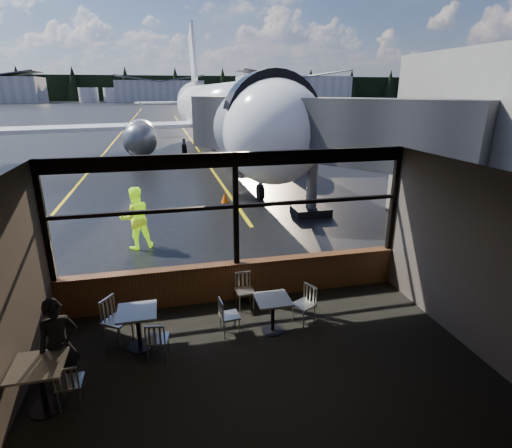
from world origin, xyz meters
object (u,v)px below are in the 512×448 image
object	(u,v)px
chair_near_e	(304,305)
airliner	(216,74)
cafe_table_left	(42,387)
chair_mid_s	(157,339)
chair_left_s	(70,383)
chair_near_n	(245,291)
cafe_table_mid	(139,329)
chair_mid_w	(117,321)
cafe_table_near	(273,315)
passenger	(59,346)
chair_near_w	(230,316)
cone_nose	(225,197)
jet_bridge	(304,160)
ground_crew	(136,218)
cone_wing	(101,161)

from	to	relation	value
chair_near_e	airliner	bearing A→B (deg)	-29.83
cafe_table_left	chair_mid_s	distance (m)	1.94
chair_mid_s	chair_left_s	world-z (taller)	chair_left_s
airliner	chair_near_n	world-z (taller)	airliner
cafe_table_mid	chair_mid_w	size ratio (longest dim) A/B	0.84
cafe_table_near	chair_near_e	size ratio (longest dim) A/B	0.90
cafe_table_left	passenger	size ratio (longest dim) A/B	0.50
airliner	chair_near_w	xyz separation A→B (m)	(-3.09, -23.19, -5.47)
chair_near_e	cone_nose	xyz separation A→B (m)	(-0.12, 10.03, -0.19)
jet_bridge	cone_nose	world-z (taller)	jet_bridge
jet_bridge	chair_left_s	world-z (taller)	jet_bridge
cafe_table_mid	cone_nose	world-z (taller)	cafe_table_mid
cafe_table_mid	chair_near_w	bearing A→B (deg)	1.78
cafe_table_near	cafe_table_mid	bearing A→B (deg)	178.49
ground_crew	cone_nose	world-z (taller)	ground_crew
airliner	cafe_table_near	bearing A→B (deg)	-95.94
passenger	chair_near_e	bearing A→B (deg)	-6.70
cafe_table_near	cafe_table_left	world-z (taller)	cafe_table_left
cafe_table_mid	chair_near_n	distance (m)	2.50
cafe_table_near	passenger	size ratio (longest dim) A/B	0.46
airliner	cafe_table_near	distance (m)	24.05
airliner	cone_wing	distance (m)	10.12
chair_near_w	cafe_table_left	bearing A→B (deg)	-72.16
chair_mid_s	chair_left_s	bearing A→B (deg)	-137.53
cone_wing	ground_crew	bearing A→B (deg)	-79.11
cone_wing	chair_near_w	bearing A→B (deg)	-76.55
cafe_table_near	chair_near_w	size ratio (longest dim) A/B	0.94
cafe_table_mid	passenger	size ratio (longest dim) A/B	0.48
cafe_table_mid	chair_mid_s	distance (m)	0.56
chair_near_e	chair_near_n	xyz separation A→B (m)	(-1.10, 0.90, -0.01)
chair_mid_w	jet_bridge	bearing A→B (deg)	171.43
chair_near_e	cone_wing	world-z (taller)	chair_near_e
cafe_table_left	cone_nose	xyz separation A→B (m)	(4.66, 11.45, -0.19)
cafe_table_mid	cone_wing	world-z (taller)	cafe_table_mid
jet_bridge	cafe_table_left	world-z (taller)	jet_bridge
cafe_table_left	chair_near_n	xyz separation A→B (m)	(3.68, 2.32, -0.00)
cafe_table_mid	chair_near_e	bearing A→B (deg)	1.61
chair_mid_s	chair_mid_w	bearing A→B (deg)	146.58
chair_mid_s	passenger	size ratio (longest dim) A/B	0.49
airliner	ground_crew	world-z (taller)	airliner
cafe_table_mid	cone_nose	bearing A→B (deg)	72.08
cafe_table_mid	chair_near_w	world-z (taller)	chair_near_w
jet_bridge	chair_near_n	distance (m)	7.20
cafe_table_near	cone_nose	world-z (taller)	cafe_table_near
chair_mid_w	airliner	bearing A→B (deg)	-158.76
cafe_table_mid	chair_near_w	distance (m)	1.78
chair_near_n	cone_wing	xyz separation A→B (m)	(-5.67, 20.63, -0.19)
chair_near_w	cone_wing	size ratio (longest dim) A/B	1.76
chair_near_e	cafe_table_mid	bearing A→B (deg)	65.43
cafe_table_mid	chair_mid_w	bearing A→B (deg)	146.82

